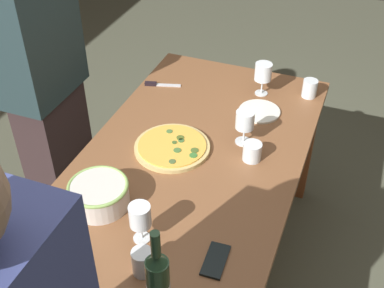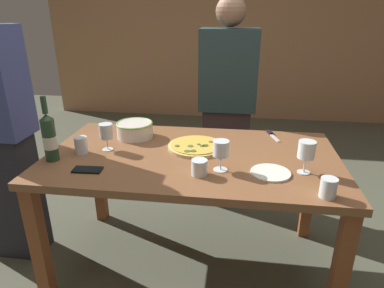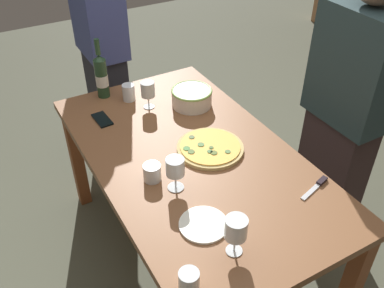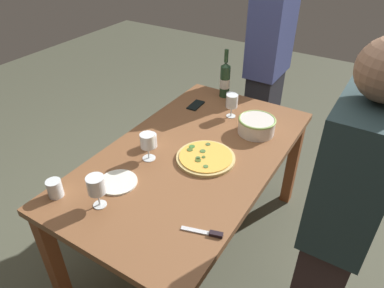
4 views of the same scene
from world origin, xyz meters
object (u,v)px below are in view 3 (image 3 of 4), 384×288
Objects in this scene: side_plate at (203,224)px; pizza_knife at (317,185)px; cup_spare at (152,172)px; wine_glass_by_bottle at (148,90)px; cup_amber at (129,93)px; cell_phone at (102,119)px; wine_glass_far_left at (175,168)px; dining_table at (192,169)px; cup_ceramic at (189,282)px; wine_glass_near_pizza at (236,229)px; wine_bottle at (101,76)px; person_host at (345,115)px; person_guest_left at (102,49)px; pizza at (210,148)px; serving_bowl at (192,97)px.

side_plate is 1.07× the size of pizza_knife.
wine_glass_by_bottle is at bearing 156.56° from cup_spare.
cell_phone is at bearing -59.21° from cup_amber.
wine_glass_far_left is 0.79m from cup_amber.
dining_table is 18.18× the size of cup_ceramic.
cup_spare is at bearing -123.06° from pizza_knife.
cup_ceramic is (0.06, -0.22, -0.08)m from wine_glass_near_pizza.
wine_bottle reaches higher than wine_glass_far_left.
person_host is (0.16, 0.82, 0.14)m from dining_table.
person_guest_left reaches higher than pizza_knife.
wine_glass_far_left is (0.16, -0.27, 0.10)m from pizza.
wine_glass_far_left is (0.89, -0.00, -0.02)m from wine_bottle.
person_host is 1.55m from person_guest_left.
pizza is 1.16m from person_guest_left.
person_host is at bearing 51.88° from wine_glass_by_bottle.
cell_phone is at bearing -150.91° from dining_table.
cup_ceramic reaches higher than pizza_knife.
wine_glass_far_left is at bearing -176.09° from wine_glass_near_pizza.
cup_amber is at bearing -173.95° from dining_table.
cup_spare is 0.72m from pizza_knife.
pizza reaches higher than side_plate.
person_host is (0.88, 1.00, -0.08)m from wine_bottle.
pizza_knife is 0.11× the size of person_host.
wine_bottle is 2.21× the size of wine_glass_far_left.
wine_glass_far_left is at bearing -0.04° from wine_bottle.
serving_bowl is 0.79m from person_guest_left.
wine_glass_near_pizza reaches higher than cell_phone.
wine_glass_near_pizza is at bearing -7.95° from wine_glass_by_bottle.
cup_ceramic is at bearing -36.58° from pizza.
cup_amber reaches higher than pizza.
wine_glass_near_pizza is 0.41m from wine_glass_far_left.
cup_ceramic is 1.12× the size of cup_spare.
wine_glass_near_pizza is at bearing -14.31° from dining_table.
person_guest_left is at bearing 174.16° from side_plate.
cup_amber is at bearing 171.96° from wine_glass_far_left.
side_plate is 0.91m from cell_phone.
cell_phone is 1.14m from pizza_knife.
wine_glass_near_pizza is at bearing 11.90° from side_plate.
cup_amber is at bearing 165.62° from cup_spare.
person_host is 0.96× the size of person_guest_left.
cup_amber is 1.28m from cup_ceramic.
serving_bowl reaches higher than cup_amber.
cup_amber is 1.03m from side_plate.
pizza is at bearing -149.08° from pizza_knife.
serving_bowl is at bearing 49.52° from wine_bottle.
wine_glass_far_left is 0.27m from side_plate.
wine_glass_near_pizza is (1.30, 0.03, -0.01)m from wine_bottle.
cup_amber is at bearing -128.11° from serving_bowl.
cup_spare is (0.68, -0.17, -0.01)m from cup_amber.
side_plate is (1.02, -0.12, -0.04)m from cup_amber.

